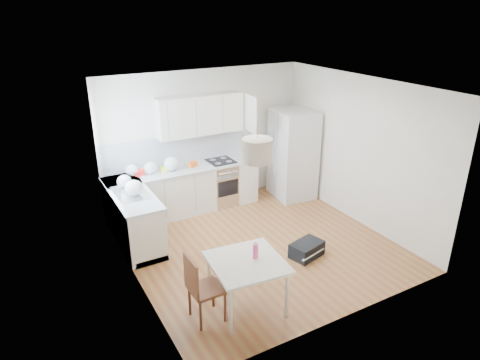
{
  "coord_description": "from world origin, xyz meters",
  "views": [
    {
      "loc": [
        -3.37,
        -5.38,
        3.81
      ],
      "look_at": [
        -0.14,
        0.4,
        1.09
      ],
      "focal_mm": 32.0,
      "sensor_mm": 36.0,
      "label": 1
    }
  ],
  "objects_px": {
    "refrigerator": "(293,154)",
    "dining_table": "(247,266)",
    "gym_bag": "(307,249)",
    "dining_chair": "(207,287)"
  },
  "relations": [
    {
      "from": "dining_chair",
      "to": "gym_bag",
      "type": "distance_m",
      "value": 2.15
    },
    {
      "from": "refrigerator",
      "to": "gym_bag",
      "type": "xyz_separation_m",
      "value": [
        -1.22,
        -2.14,
        -0.8
      ]
    },
    {
      "from": "dining_table",
      "to": "refrigerator",
      "type": "bearing_deg",
      "value": 51.23
    },
    {
      "from": "refrigerator",
      "to": "dining_table",
      "type": "distance_m",
      "value": 3.89
    },
    {
      "from": "dining_table",
      "to": "dining_chair",
      "type": "relative_size",
      "value": 1.06
    },
    {
      "from": "dining_table",
      "to": "dining_chair",
      "type": "xyz_separation_m",
      "value": [
        -0.55,
        0.07,
        -0.17
      ]
    },
    {
      "from": "gym_bag",
      "to": "dining_table",
      "type": "bearing_deg",
      "value": -171.19
    },
    {
      "from": "dining_chair",
      "to": "gym_bag",
      "type": "height_order",
      "value": "dining_chair"
    },
    {
      "from": "refrigerator",
      "to": "dining_table",
      "type": "bearing_deg",
      "value": -127.97
    },
    {
      "from": "refrigerator",
      "to": "dining_table",
      "type": "xyz_separation_m",
      "value": [
        -2.71,
        -2.77,
        -0.27
      ]
    }
  ]
}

